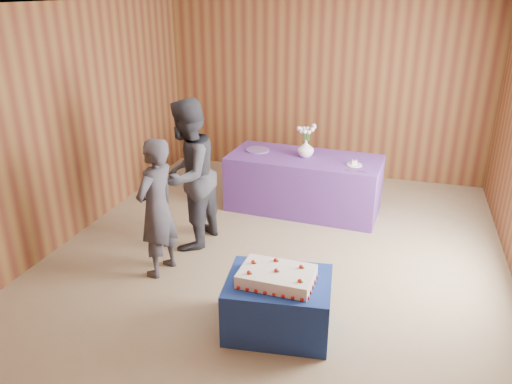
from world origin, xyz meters
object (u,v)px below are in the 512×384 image
at_px(guest_left, 157,208).
at_px(guest_right, 188,175).
at_px(vase, 306,148).
at_px(cake_table, 278,304).
at_px(sheet_cake, 277,276).
at_px(serving_table, 304,183).

relative_size(guest_left, guest_right, 0.85).
xyz_separation_m(guest_left, guest_right, (0.05, 0.68, 0.13)).
bearing_deg(vase, cake_table, -83.33).
xyz_separation_m(sheet_cake, guest_left, (-1.43, 0.61, 0.18)).
relative_size(cake_table, vase, 4.03).
bearing_deg(guest_left, serving_table, 161.05).
bearing_deg(serving_table, guest_left, -115.36).
height_order(cake_table, guest_left, guest_left).
distance_m(sheet_cake, vase, 2.71).
relative_size(vase, guest_right, 0.13).
distance_m(cake_table, guest_right, 1.97).
bearing_deg(cake_table, guest_left, 151.35).
height_order(guest_left, guest_right, guest_right).
xyz_separation_m(cake_table, guest_right, (-1.39, 1.26, 0.62)).
bearing_deg(cake_table, serving_table, 90.12).
bearing_deg(serving_table, cake_table, -79.77).
bearing_deg(serving_table, guest_right, -124.69).
xyz_separation_m(serving_table, sheet_cake, (0.30, -2.66, 0.18)).
distance_m(cake_table, sheet_cake, 0.31).
height_order(serving_table, guest_left, guest_left).
height_order(vase, guest_left, guest_left).
bearing_deg(guest_right, vase, 146.68).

